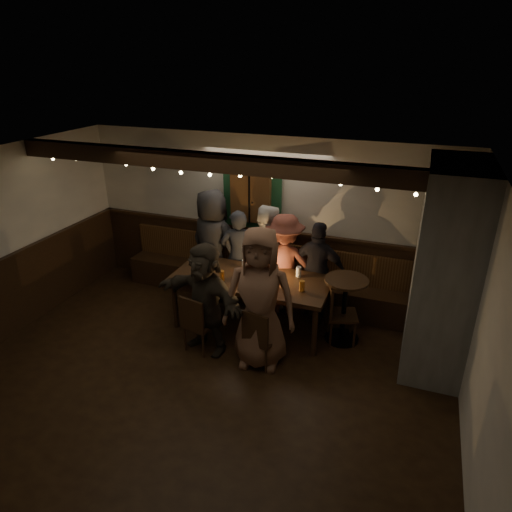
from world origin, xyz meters
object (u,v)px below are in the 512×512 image
at_px(dining_table, 251,282).
at_px(chair_near_right, 259,336).
at_px(person_b, 238,257).
at_px(person_d, 284,264).
at_px(person_c, 265,256).
at_px(person_f, 205,298).
at_px(person_e, 318,271).
at_px(person_g, 260,299).
at_px(high_top, 345,302).
at_px(chair_end, 337,309).
at_px(person_a, 213,244).
at_px(chair_near_left, 196,321).

xyz_separation_m(dining_table, chair_near_right, (0.43, -0.85, -0.27)).
relative_size(chair_near_right, person_b, 0.54).
bearing_deg(person_d, chair_near_right, 79.42).
xyz_separation_m(person_c, person_f, (-0.33, -1.43, -0.06)).
distance_m(person_c, person_e, 0.86).
xyz_separation_m(person_b, person_g, (0.87, -1.43, 0.17)).
bearing_deg(person_b, person_c, 166.64).
bearing_deg(high_top, dining_table, -174.27).
height_order(chair_end, person_e, person_e).
bearing_deg(chair_near_right, person_e, 75.42).
bearing_deg(chair_near_right, person_f, 169.50).
bearing_deg(person_g, person_e, 64.47).
distance_m(chair_near_right, person_g, 0.48).
height_order(person_b, person_g, person_g).
distance_m(high_top, person_e, 0.72).
xyz_separation_m(dining_table, person_g, (0.40, -0.75, 0.20)).
height_order(person_a, person_f, person_a).
bearing_deg(person_g, high_top, 35.09).
relative_size(chair_end, person_c, 0.53).
distance_m(dining_table, chair_near_left, 0.98).
bearing_deg(person_a, chair_end, -179.43).
bearing_deg(person_b, dining_table, 106.42).
relative_size(dining_table, chair_near_right, 2.71).
bearing_deg(chair_near_right, person_g, 104.55).
distance_m(chair_end, high_top, 0.15).
xyz_separation_m(chair_near_left, person_e, (1.27, 1.46, 0.28)).
relative_size(chair_end, high_top, 0.93).
bearing_deg(person_a, person_g, 149.95).
xyz_separation_m(chair_near_right, high_top, (0.89, 0.99, 0.13)).
height_order(chair_near_left, chair_near_right, chair_near_left).
height_order(person_d, person_g, person_g).
bearing_deg(chair_near_right, chair_end, 49.23).
height_order(chair_end, person_g, person_g).
distance_m(person_c, person_f, 1.47).
relative_size(person_b, person_c, 0.93).
distance_m(chair_near_left, high_top, 2.02).
height_order(dining_table, chair_end, dining_table).
xyz_separation_m(chair_near_right, person_d, (-0.13, 1.48, 0.32)).
distance_m(chair_near_left, person_e, 1.96).
xyz_separation_m(person_e, person_f, (-1.18, -1.34, 0.01)).
bearing_deg(person_a, person_e, -165.89).
distance_m(person_b, person_e, 1.29).
height_order(person_a, person_b, person_a).
distance_m(chair_near_left, chair_end, 1.91).
distance_m(chair_near_left, person_g, 0.98).
distance_m(person_d, person_e, 0.52).
bearing_deg(person_b, person_g, 103.14).
distance_m(person_c, person_g, 1.54).
height_order(dining_table, person_b, person_b).
distance_m(high_top, person_f, 1.89).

